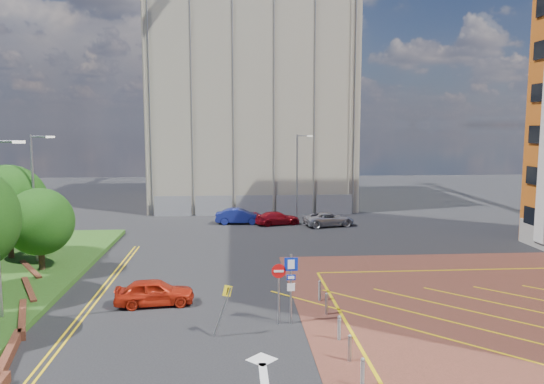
{
  "coord_description": "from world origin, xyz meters",
  "views": [
    {
      "loc": [
        -2.01,
        -21.8,
        8.88
      ],
      "look_at": [
        -0.06,
        4.94,
        5.49
      ],
      "focal_mm": 35.0,
      "sensor_mm": 36.0,
      "label": 1
    }
  ],
  "objects": [
    {
      "name": "tree_d",
      "position": [
        -16.5,
        13.0,
        3.87
      ],
      "size": [
        5.0,
        5.0,
        6.08
      ],
      "color": "#3D2B1C",
      "rests_on": "grass_bed"
    },
    {
      "name": "warning_sign",
      "position": [
        -2.45,
        -0.28,
        1.43
      ],
      "size": [
        0.85,
        0.44,
        2.24
      ],
      "color": "#9EA0A8",
      "rests_on": "ground"
    },
    {
      "name": "lamp_back",
      "position": [
        4.08,
        28.0,
        4.36
      ],
      "size": [
        1.53,
        0.16,
        8.0
      ],
      "color": "#9EA0A8",
      "rests_on": "ground"
    },
    {
      "name": "retaining_wall",
      "position": [
        -11.8,
        2.0,
        0.2
      ],
      "size": [
        6.06,
        20.33,
        0.4
      ],
      "color": "brown",
      "rests_on": "ground"
    },
    {
      "name": "construction_fence",
      "position": [
        1.0,
        30.0,
        1.0
      ],
      "size": [
        21.6,
        0.06,
        2.0
      ],
      "primitive_type": "cube",
      "color": "gray",
      "rests_on": "ground"
    },
    {
      "name": "construction_building",
      "position": [
        0.0,
        40.0,
        11.0
      ],
      "size": [
        21.2,
        19.2,
        22.0
      ],
      "primitive_type": "cube",
      "color": "#A89F89",
      "rests_on": "ground"
    },
    {
      "name": "car_blue_back",
      "position": [
        -1.56,
        25.54,
        0.69
      ],
      "size": [
        4.27,
        1.63,
        1.39
      ],
      "primitive_type": "imported",
      "rotation": [
        0.0,
        0.0,
        1.53
      ],
      "color": "navy",
      "rests_on": "ground"
    },
    {
      "name": "car_red_left",
      "position": [
        -5.98,
        3.96,
        0.66
      ],
      "size": [
        4.02,
        1.97,
        1.32
      ],
      "primitive_type": "imported",
      "rotation": [
        0.0,
        0.0,
        1.68
      ],
      "color": "red",
      "rests_on": "ground"
    },
    {
      "name": "sign_cluster",
      "position": [
        0.3,
        0.98,
        1.95
      ],
      "size": [
        1.17,
        0.12,
        3.2
      ],
      "color": "#9EA0A8",
      "rests_on": "ground"
    },
    {
      "name": "bollard_row",
      "position": [
        2.3,
        -1.67,
        0.47
      ],
      "size": [
        0.14,
        11.14,
        0.9
      ],
      "color": "#9EA0A8",
      "rests_on": "forecourt"
    },
    {
      "name": "car_red_back",
      "position": [
        1.88,
        24.83,
        0.59
      ],
      "size": [
        4.32,
        2.57,
        1.17
      ],
      "primitive_type": "imported",
      "rotation": [
        0.0,
        0.0,
        1.81
      ],
      "color": "maroon",
      "rests_on": "ground"
    },
    {
      "name": "lamp_left_far",
      "position": [
        -14.42,
        12.0,
        4.66
      ],
      "size": [
        1.53,
        0.16,
        8.0
      ],
      "color": "#9EA0A8",
      "rests_on": "grass_bed"
    },
    {
      "name": "ground",
      "position": [
        0.0,
        0.0,
        0.0
      ],
      "size": [
        140.0,
        140.0,
        0.0
      ],
      "primitive_type": "plane",
      "color": "black",
      "rests_on": "ground"
    },
    {
      "name": "car_silver_back",
      "position": [
        6.36,
        23.84,
        0.63
      ],
      "size": [
        4.86,
        3.01,
        1.26
      ],
      "primitive_type": "imported",
      "rotation": [
        0.0,
        0.0,
        1.79
      ],
      "color": "#A3A2A9",
      "rests_on": "ground"
    },
    {
      "name": "tree_c",
      "position": [
        -13.5,
        10.0,
        3.19
      ],
      "size": [
        4.0,
        4.0,
        4.9
      ],
      "color": "#3D2B1C",
      "rests_on": "grass_bed"
    }
  ]
}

